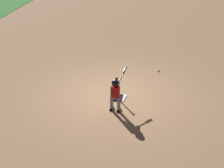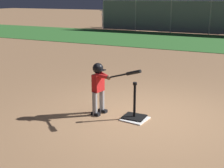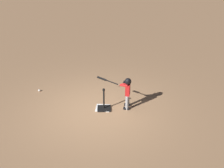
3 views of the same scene
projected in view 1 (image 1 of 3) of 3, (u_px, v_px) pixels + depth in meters
The scene contains 5 objects.
ground_plane at pixel (114, 94), 10.05m from camera, with size 90.00×90.00×0.00m, color #99704C.
home_plate at pixel (118, 97), 9.85m from camera, with size 0.44×0.44×0.02m, color white.
batting_tee at pixel (117, 95), 9.78m from camera, with size 0.41×0.37×0.71m.
batter_child at pixel (116, 91), 8.92m from camera, with size 1.05×0.38×1.03m.
baseball at pixel (158, 70), 11.58m from camera, with size 0.07×0.07×0.07m, color white.
Camera 1 is at (-8.63, -1.47, 4.96)m, focal length 50.00 mm.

